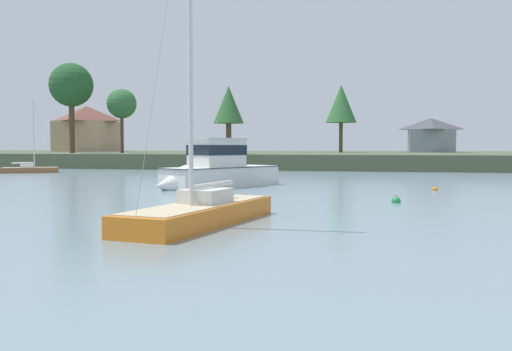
{
  "coord_description": "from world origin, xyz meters",
  "views": [
    {
      "loc": [
        15.25,
        -11.24,
        3.04
      ],
      "look_at": [
        8.91,
        18.57,
        1.43
      ],
      "focal_mm": 40.05,
      "sensor_mm": 36.0,
      "label": 1
    }
  ],
  "objects": [
    {
      "name": "far_shore_bank",
      "position": [
        0.0,
        81.18,
        0.96
      ],
      "size": [
        222.67,
        50.46,
        1.93
      ],
      "primitive_type": "cube",
      "color": "#4C563D",
      "rests_on": "ground"
    },
    {
      "name": "sailboat_wood",
      "position": [
        -22.69,
        45.65,
        0.18
      ],
      "size": [
        6.12,
        4.58,
        8.46
      ],
      "color": "brown",
      "rests_on": "ground"
    },
    {
      "name": "sailboat_orange",
      "position": [
        8.62,
        9.67,
        0.28
      ],
      "size": [
        3.97,
        9.19,
        14.11
      ],
      "color": "orange",
      "rests_on": "ground"
    },
    {
      "name": "cruiser_white",
      "position": [
        3.53,
        28.59,
        0.87
      ],
      "size": [
        8.05,
        10.82,
        5.89
      ],
      "color": "white",
      "rests_on": "ground"
    },
    {
      "name": "mooring_buoy_green",
      "position": [
        16.26,
        19.78,
        0.09
      ],
      "size": [
        0.48,
        0.48,
        0.53
      ],
      "color": "#1E8C47",
      "rests_on": "ground"
    },
    {
      "name": "mooring_buoy_orange",
      "position": [
        19.09,
        28.85,
        0.07
      ],
      "size": [
        0.37,
        0.37,
        0.42
      ],
      "color": "orange",
      "rests_on": "ground"
    },
    {
      "name": "shore_tree_far_right",
      "position": [
        9.58,
        79.93,
        9.55
      ],
      "size": [
        4.85,
        4.85,
        10.65
      ],
      "color": "brown",
      "rests_on": "far_shore_bank"
    },
    {
      "name": "shore_tree_left",
      "position": [
        -3.91,
        61.51,
        8.26
      ],
      "size": [
        4.0,
        4.0,
        8.91
      ],
      "color": "brown",
      "rests_on": "far_shore_bank"
    },
    {
      "name": "shore_tree_inland_b",
      "position": [
        -28.45,
        64.83,
        11.72
      ],
      "size": [
        6.31,
        6.31,
        13.07
      ],
      "color": "brown",
      "rests_on": "far_shore_bank"
    },
    {
      "name": "shore_tree_center_left",
      "position": [
        -21.84,
        67.52,
        9.14
      ],
      "size": [
        4.37,
        4.37,
        9.47
      ],
      "color": "brown",
      "rests_on": "far_shore_bank"
    },
    {
      "name": "cottage_behind_trees",
      "position": [
        -37.79,
        86.25,
        6.29
      ],
      "size": [
        10.16,
        9.68,
        8.43
      ],
      "color": "tan",
      "rests_on": "far_shore_bank"
    },
    {
      "name": "cottage_hillside",
      "position": [
        23.72,
        85.27,
        4.78
      ],
      "size": [
        7.57,
        7.02,
        5.51
      ],
      "color": "gray",
      "rests_on": "far_shore_bank"
    }
  ]
}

